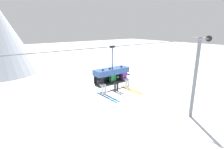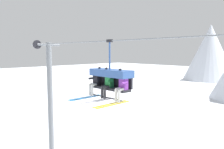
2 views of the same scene
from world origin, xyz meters
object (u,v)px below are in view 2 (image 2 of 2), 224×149
object	(u,v)px
chairlift_chair	(111,76)
skier_black	(95,81)
skier_purple	(121,85)
lift_tower_near	(50,101)
skier_green	(107,83)

from	to	relation	value
chairlift_chair	skier_black	bearing A→B (deg)	-165.48
chairlift_chair	skier_purple	world-z (taller)	chairlift_chair
lift_tower_near	skier_green	xyz separation A→B (m)	(6.87, -0.92, 2.05)
skier_purple	lift_tower_near	bearing A→B (deg)	173.16
skier_green	skier_black	bearing A→B (deg)	180.00
lift_tower_near	skier_purple	size ratio (longest dim) A/B	5.02
chairlift_chair	skier_black	world-z (taller)	chairlift_chair
chairlift_chair	lift_tower_near	bearing A→B (deg)	174.11
skier_green	skier_purple	bearing A→B (deg)	0.00
skier_purple	skier_green	bearing A→B (deg)	180.00
skier_green	chairlift_chair	bearing A→B (deg)	89.11
chairlift_chair	skier_green	bearing A→B (deg)	-90.89
lift_tower_near	skier_black	world-z (taller)	lift_tower_near
lift_tower_near	chairlift_chair	size ratio (longest dim) A/B	3.53
chairlift_chair	skier_green	distance (m)	0.35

